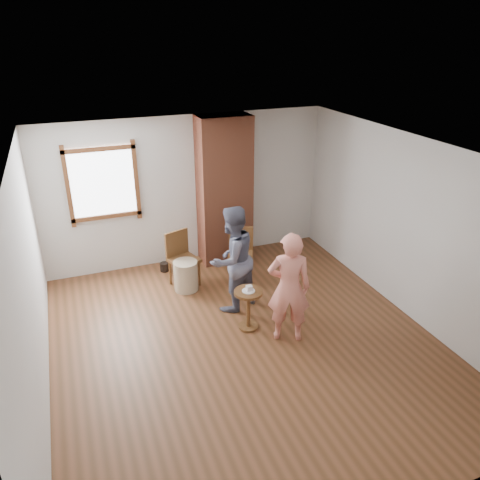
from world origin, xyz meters
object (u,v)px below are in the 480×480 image
object	(u,v)px
side_table	(248,303)
man	(232,259)
stoneware_crock	(186,276)
person_pink	(289,288)
dining_chair_left	(181,256)
dining_chair_right	(241,251)

from	to	relation	value
side_table	man	size ratio (longest dim) A/B	0.37
stoneware_crock	person_pink	size ratio (longest dim) A/B	0.32
stoneware_crock	person_pink	distance (m)	2.06
dining_chair_left	person_pink	distance (m)	2.21
dining_chair_left	dining_chair_right	size ratio (longest dim) A/B	1.04
dining_chair_right	man	size ratio (longest dim) A/B	0.54
stoneware_crock	dining_chair_right	distance (m)	1.01
dining_chair_left	man	world-z (taller)	man
stoneware_crock	person_pink	world-z (taller)	person_pink
dining_chair_left	person_pink	bearing A→B (deg)	-83.27
stoneware_crock	dining_chair_right	bearing A→B (deg)	4.78
dining_chair_left	side_table	world-z (taller)	dining_chair_left
person_pink	dining_chair_right	bearing A→B (deg)	-67.26
side_table	person_pink	distance (m)	0.69
person_pink	side_table	bearing A→B (deg)	-20.93
dining_chair_left	side_table	size ratio (longest dim) A/B	1.52
dining_chair_left	side_table	bearing A→B (deg)	-89.94
stoneware_crock	dining_chair_left	distance (m)	0.34
dining_chair_left	man	distance (m)	1.15
stoneware_crock	dining_chair_left	size ratio (longest dim) A/B	0.55
stoneware_crock	person_pink	bearing A→B (deg)	-61.45
dining_chair_right	man	distance (m)	1.00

